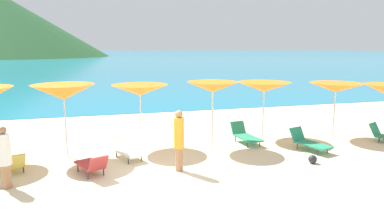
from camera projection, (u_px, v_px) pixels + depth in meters
ground_plane at (127, 117)px, 18.63m from camera, size 50.00×100.00×0.30m
ocean_water at (100, 53)px, 227.55m from camera, size 650.00×440.00×0.02m
umbrella_3 at (63, 92)px, 10.97m from camera, size 2.05×2.05×2.41m
umbrella_4 at (140, 90)px, 12.11m from camera, size 2.18×2.18×2.28m
umbrella_5 at (213, 87)px, 12.12m from camera, size 1.93×1.93×2.38m
umbrella_6 at (264, 87)px, 13.52m from camera, size 2.10×2.10×2.23m
umbrella_7 at (336, 88)px, 13.50m from camera, size 2.13×2.13×2.20m
lounge_chair_2 at (92, 164)px, 9.66m from camera, size 1.00×1.39×0.68m
lounge_chair_3 at (245, 135)px, 12.94m from camera, size 0.78×1.58×0.71m
lounge_chair_4 at (12, 162)px, 9.90m from camera, size 1.03×1.59×0.69m
lounge_chair_6 at (125, 149)px, 11.18m from camera, size 1.15×1.69×0.60m
lounge_chair_7 at (309, 142)px, 12.04m from camera, size 1.01×1.59×0.71m
beachgoer_0 at (5, 156)px, 8.67m from camera, size 0.32×0.32×1.63m
beachgoer_4 at (179, 139)px, 9.88m from camera, size 0.29×0.29×1.81m
beach_ball at (313, 159)px, 10.66m from camera, size 0.27×0.27×0.27m
cruise_ship at (10, 40)px, 212.85m from camera, size 63.05×7.94×21.14m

